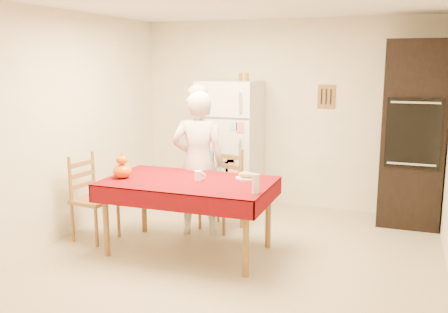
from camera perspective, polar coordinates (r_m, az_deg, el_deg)
The scene contains 17 objects.
floor at distance 5.00m, azimuth 0.59°, elevation -12.15°, with size 4.50×4.50×0.00m, color tan.
room_shell at distance 4.61m, azimuth 0.65°, elevation 6.74°, with size 4.02×4.52×2.51m.
refrigerator at distance 6.68m, azimuth 0.71°, elevation 1.36°, with size 0.75×0.74×1.70m.
oven_cabinet at distance 6.33m, azimuth 20.77°, elevation 2.41°, with size 0.70×0.62×2.20m.
dining_table at distance 5.10m, azimuth -4.08°, elevation -3.49°, with size 1.70×1.00×0.76m.
chair_far at distance 5.88m, azimuth 0.02°, elevation -3.37°, with size 0.53×0.51×0.95m.
chair_left at distance 5.71m, azimuth -15.05°, elevation -4.19°, with size 0.45×0.47×0.95m.
seated_woman at distance 5.63m, azimuth -2.95°, elevation -0.76°, with size 0.60×0.39×1.64m, color silver.
coffee_mug at distance 5.06m, azimuth -2.94°, elevation -2.20°, with size 0.08×0.08×0.10m, color white.
pumpkin_lower at distance 5.26m, azimuth -11.55°, elevation -1.65°, with size 0.19×0.19×0.15m, color #ED3905.
pumpkin_upper at distance 5.23m, azimuth -11.60°, elevation -0.38°, with size 0.12×0.12×0.09m, color #DA5405.
wine_glass at distance 4.58m, azimuth 3.64°, elevation -3.11°, with size 0.07×0.07×0.18m, color silver.
bread_plate at distance 5.11m, azimuth 2.64°, elevation -2.53°, with size 0.24×0.24×0.02m, color silver.
bread_loaf at distance 5.10m, azimuth 2.64°, elevation -2.09°, with size 0.18×0.10×0.06m, color #9B754C.
spice_jar_left at distance 6.60m, azimuth 1.89°, elevation 9.09°, with size 0.05×0.05×0.10m, color #8D5919.
spice_jar_mid at distance 6.57m, azimuth 2.59°, elevation 9.08°, with size 0.05×0.05×0.10m, color #97631B.
spice_jar_right at distance 6.57m, azimuth 2.63°, elevation 9.08°, with size 0.05×0.05×0.10m, color #98591B.
Camera 1 is at (1.52, -4.34, 1.96)m, focal length 40.00 mm.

